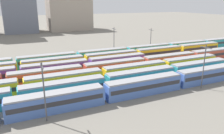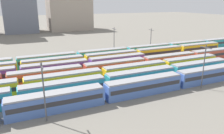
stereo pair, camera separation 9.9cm
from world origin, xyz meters
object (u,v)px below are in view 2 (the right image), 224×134
(catenary_pole_1, at_px, (114,41))
(train_track_2, at_px, (102,75))
(train_track_1, at_px, (105,83))
(train_track_3, at_px, (115,67))
(train_track_6, at_px, (127,52))
(train_track_0, at_px, (104,93))
(train_track_5, at_px, (112,58))
(catenary_pole_2, at_px, (204,65))
(catenary_pole_0, at_px, (44,90))
(catenary_pole_3, at_px, (151,39))
(train_track_4, at_px, (56,69))

(catenary_pole_1, bearing_deg, train_track_2, -121.00)
(train_track_1, height_order, train_track_2, same)
(train_track_3, bearing_deg, train_track_2, -139.44)
(train_track_3, bearing_deg, train_track_6, 52.38)
(train_track_0, height_order, train_track_5, same)
(catenary_pole_2, bearing_deg, catenary_pole_0, -179.45)
(catenary_pole_2, bearing_deg, train_track_3, 126.91)
(catenary_pole_2, bearing_deg, catenary_pole_1, 98.88)
(train_track_6, distance_m, catenary_pole_3, 12.93)
(train_track_0, xyz_separation_m, train_track_2, (3.80, 10.40, 0.00))
(train_track_5, xyz_separation_m, train_track_6, (8.45, 5.20, 0.00))
(train_track_5, distance_m, catenary_pole_3, 22.38)
(catenary_pole_0, distance_m, catenary_pole_3, 59.07)
(catenary_pole_3, bearing_deg, catenary_pole_2, -105.68)
(train_track_5, bearing_deg, catenary_pole_0, -131.01)
(train_track_2, distance_m, catenary_pole_1, 27.72)
(train_track_3, bearing_deg, train_track_4, 161.66)
(train_track_2, bearing_deg, catenary_pole_3, 38.19)
(train_track_3, xyz_separation_m, catenary_pole_3, (24.13, 18.56, 3.42))
(train_track_0, xyz_separation_m, catenary_pole_0, (-11.84, -3.08, 3.84))
(train_track_4, xyz_separation_m, catenary_pole_3, (39.81, 13.36, 3.42))
(train_track_2, bearing_deg, catenary_pole_1, 59.00)
(catenary_pole_1, relative_size, catenary_pole_3, 1.13)
(catenary_pole_0, bearing_deg, train_track_6, 45.46)
(catenary_pole_1, bearing_deg, train_track_6, -34.24)
(train_track_1, xyz_separation_m, catenary_pole_2, (21.22, -7.94, 3.82))
(train_track_1, xyz_separation_m, train_track_2, (1.37, 5.20, 0.00))
(train_track_0, height_order, catenary_pole_0, catenary_pole_0)
(train_track_4, height_order, train_track_5, same)
(train_track_0, height_order, catenary_pole_3, catenary_pole_3)
(train_track_2, relative_size, catenary_pole_0, 7.19)
(train_track_0, xyz_separation_m, train_track_6, (21.90, 31.20, 0.00))
(train_track_0, height_order, train_track_4, same)
(train_track_6, height_order, catenary_pole_1, catenary_pole_1)
(catenary_pole_0, bearing_deg, train_track_2, 40.76)
(train_track_0, bearing_deg, catenary_pole_3, 45.13)
(train_track_0, relative_size, train_track_3, 0.80)
(train_track_0, height_order, train_track_1, same)
(train_track_3, bearing_deg, catenary_pole_1, 66.26)
(train_track_1, height_order, catenary_pole_3, catenary_pole_3)
(train_track_5, distance_m, catenary_pole_1, 9.95)
(train_track_6, distance_m, catenary_pole_1, 6.30)
(train_track_1, bearing_deg, train_track_0, -115.06)
(catenary_pole_0, bearing_deg, train_track_0, 14.58)
(train_track_0, bearing_deg, catenary_pole_0, -165.42)
(train_track_3, height_order, train_track_5, same)
(catenary_pole_3, bearing_deg, train_track_2, -141.81)
(train_track_4, bearing_deg, train_track_3, -18.34)
(train_track_5, bearing_deg, train_track_4, -164.89)
(train_track_3, xyz_separation_m, train_track_4, (-15.68, 5.20, -0.00))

